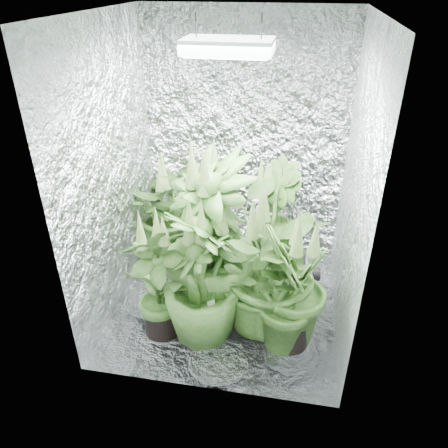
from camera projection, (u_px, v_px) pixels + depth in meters
name	position (u px, v px, depth m)	size (l,w,h in m)	color
ground	(227.00, 302.00, 3.33)	(1.60, 1.60, 0.00)	silver
walls	(228.00, 183.00, 2.82)	(1.62, 1.62, 2.00)	silver
ceiling	(228.00, 12.00, 2.32)	(1.60, 1.60, 0.01)	silver
grow_lamp	(228.00, 47.00, 2.41)	(0.50, 0.30, 0.22)	gray
plant_a	(172.00, 209.00, 3.70)	(0.96, 0.96, 0.94)	black
plant_b	(209.00, 238.00, 3.25)	(0.69, 0.69, 1.01)	black
plant_c	(272.00, 219.00, 3.51)	(0.60, 0.60, 0.99)	black
plant_d	(202.00, 281.00, 2.79)	(0.74, 0.74, 1.04)	black
plant_e	(265.00, 270.00, 2.83)	(1.04, 1.04, 1.06)	black
plant_f	(159.00, 280.00, 2.85)	(0.63, 0.63, 0.95)	black
plant_g	(293.00, 292.00, 2.71)	(0.60, 0.60, 1.00)	black
plant_h	(210.00, 241.00, 2.96)	(0.94, 0.94, 1.29)	black
circulation_fan	(308.00, 279.00, 3.32)	(0.16, 0.33, 0.37)	black
plant_label	(211.00, 306.00, 2.84)	(0.05, 0.01, 0.08)	white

